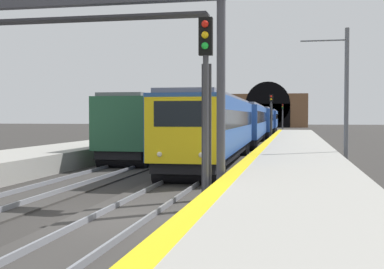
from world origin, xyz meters
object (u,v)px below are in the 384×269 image
train_adjacent_platform (191,122)px  railway_signal_near (206,95)px  overhead_signal_gantry (96,44)px  railway_signal_mid (271,114)px  train_main_approaching (255,121)px  railway_signal_far (283,114)px  catenary_mast_far (346,97)px

train_adjacent_platform → railway_signal_near: railway_signal_near is taller
overhead_signal_gantry → railway_signal_mid: bearing=-6.0°
train_main_approaching → train_adjacent_platform: (-14.03, 4.33, 0.08)m
train_main_approaching → train_adjacent_platform: size_ratio=2.09×
railway_signal_far → overhead_signal_gantry: 89.94m
train_main_approaching → railway_signal_far: railway_signal_far is taller
railway_signal_near → overhead_signal_gantry: (2.00, 4.06, 1.84)m
train_main_approaching → catenary_mast_far: size_ratio=10.74×
railway_signal_near → railway_signal_far: size_ratio=1.05×
railway_signal_mid → railway_signal_far: size_ratio=0.96×
railway_signal_near → train_adjacent_platform: bearing=-167.7°
train_main_approaching → railway_signal_far: size_ratio=14.75×
catenary_mast_far → train_main_approaching: bearing=12.9°
overhead_signal_gantry → railway_signal_far: bearing=-2.6°
train_main_approaching → catenary_mast_far: bearing=11.9°
train_adjacent_platform → railway_signal_mid: bearing=-27.4°
catenary_mast_far → train_adjacent_platform: bearing=35.3°
railway_signal_mid → railway_signal_near: bearing=0.0°
train_main_approaching → overhead_signal_gantry: (-40.52, 2.17, 2.96)m
railway_signal_near → overhead_signal_gantry: bearing=-116.2°
train_main_approaching → overhead_signal_gantry: bearing=-4.1°
railway_signal_mid → catenary_mast_far: size_ratio=0.70×
railway_signal_near → catenary_mast_far: catenary_mast_far is taller
overhead_signal_gantry → train_main_approaching: bearing=-3.1°
overhead_signal_gantry → catenary_mast_far: 14.05m
train_adjacent_platform → railway_signal_mid: railway_signal_mid is taller
railway_signal_near → railway_signal_far: (91.83, -0.00, -0.14)m
train_adjacent_platform → railway_signal_near: bearing=-167.3°
train_adjacent_platform → catenary_mast_far: (-15.82, -11.18, 1.45)m
railway_signal_far → overhead_signal_gantry: (-89.83, 4.06, 1.98)m
railway_signal_near → overhead_signal_gantry: 4.89m
train_adjacent_platform → railway_signal_mid: (11.85, -6.23, 0.69)m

